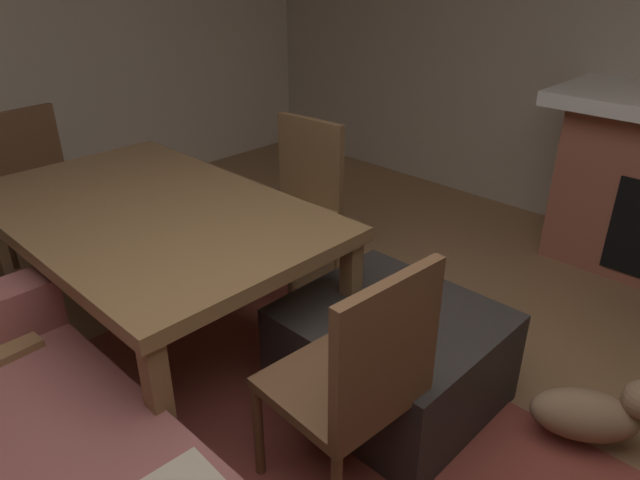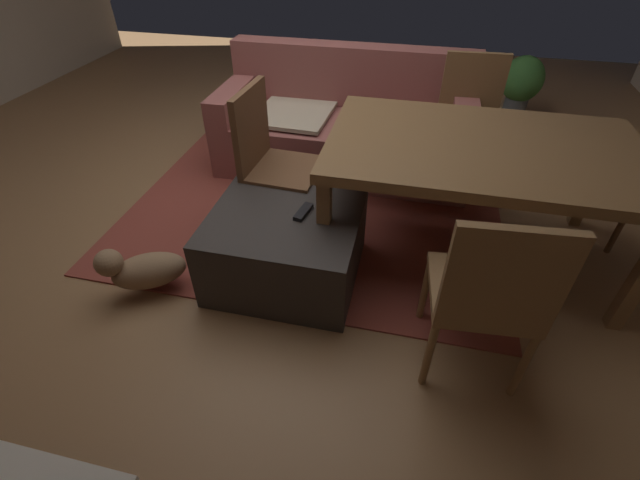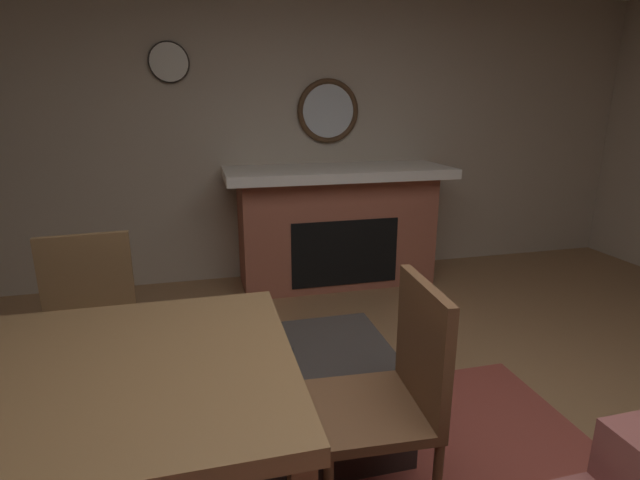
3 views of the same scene
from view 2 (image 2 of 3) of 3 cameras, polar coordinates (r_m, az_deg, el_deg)
floor at (r=3.30m, az=-5.98°, el=5.66°), size 8.35×8.35×0.00m
area_rug at (r=3.13m, az=-0.80°, el=3.97°), size 2.60×2.00×0.01m
couch at (r=3.60m, az=3.27°, el=14.51°), size 1.96×0.85×0.88m
ottoman_coffee_table at (r=2.49m, az=-4.51°, el=-0.87°), size 0.82×0.74×0.43m
tv_remote at (r=2.36m, az=-2.21°, el=3.72°), size 0.08×0.17×0.02m
dining_table at (r=2.58m, az=20.55°, el=10.39°), size 1.69×1.05×0.74m
dining_chair_south at (r=1.91m, az=21.38°, el=-6.34°), size 0.47×0.47×0.93m
dining_chair_north at (r=3.47m, az=19.02°, el=15.30°), size 0.46×0.46×0.93m
dining_chair_west at (r=2.76m, az=-6.64°, el=11.07°), size 0.47×0.47×0.93m
potted_plant at (r=4.92m, az=24.98°, el=18.24°), size 0.39×0.39×0.59m
small_dog at (r=2.60m, az=-22.32°, el=-3.59°), size 0.45×0.38×0.29m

